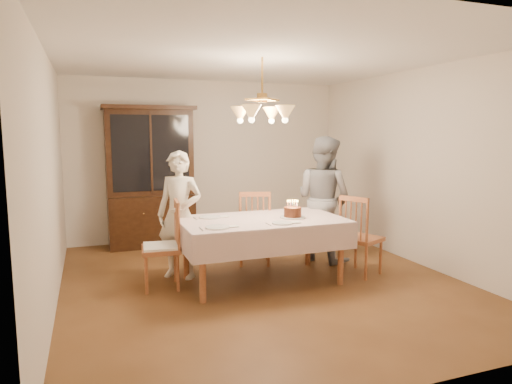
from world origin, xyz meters
name	(u,v)px	position (x,y,z in m)	size (l,w,h in m)	color
ground	(262,281)	(0.00, 0.00, 0.00)	(5.00, 5.00, 0.00)	#573418
room_shell	(262,148)	(0.00, 0.00, 1.58)	(5.00, 5.00, 5.00)	white
dining_table	(262,225)	(0.00, 0.00, 0.68)	(1.90, 1.10, 0.76)	brown
china_hutch	(150,179)	(-0.99, 2.25, 1.04)	(1.38, 0.54, 2.16)	black
chair_far_side	(254,231)	(0.17, 0.73, 0.44)	(0.55, 0.54, 1.00)	brown
chair_left_end	(162,249)	(-1.14, 0.19, 0.45)	(0.46, 0.48, 1.00)	brown
chair_right_end	(361,240)	(1.25, -0.17, 0.44)	(0.57, 0.58, 1.00)	brown
elderly_woman	(180,215)	(-0.87, 0.50, 0.77)	(0.56, 0.37, 1.55)	#F2E5CC
adult_in_grey	(323,199)	(1.13, 0.59, 0.85)	(0.83, 0.65, 1.71)	slate
birthday_cake	(293,213)	(0.36, -0.07, 0.82)	(0.30, 0.30, 0.21)	white
place_setting_near_left	(219,227)	(-0.61, -0.32, 0.77)	(0.41, 0.26, 0.02)	white
place_setting_near_right	(284,223)	(0.12, -0.35, 0.77)	(0.38, 0.23, 0.02)	white
place_setting_far_left	(211,217)	(-0.54, 0.27, 0.77)	(0.41, 0.26, 0.02)	white
chandelier	(262,113)	(0.00, 0.00, 1.98)	(0.62, 0.62, 0.73)	#BF8C3F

